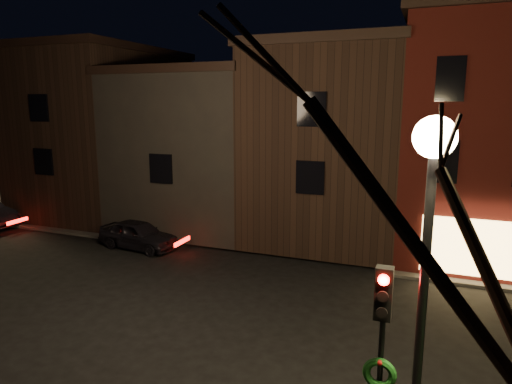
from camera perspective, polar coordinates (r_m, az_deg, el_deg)
ground at (r=15.76m, az=-4.20°, el=-14.39°), size 120.00×120.00×0.00m
sidewalk_far_left at (r=42.52m, az=-17.12°, el=1.48°), size 30.00×30.00×0.12m
corner_building at (r=22.41m, az=26.02°, el=6.45°), size 6.50×8.50×10.50m
row_building_a at (r=23.87m, az=9.91°, el=6.24°), size 7.30×10.30×9.40m
row_building_b at (r=26.31m, az=-5.86°, el=5.69°), size 7.80×10.30×8.40m
row_building_c at (r=30.25m, az=-18.32°, el=7.31°), size 7.30×10.30×9.90m
street_lamp_near at (r=7.01m, az=20.81°, el=-2.75°), size 0.60×0.60×6.48m
traffic_signal at (r=8.34m, az=15.37°, el=-17.69°), size 0.58×0.38×4.05m
parked_car_a at (r=22.29m, az=-14.50°, el=-5.17°), size 4.12×2.03×1.35m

